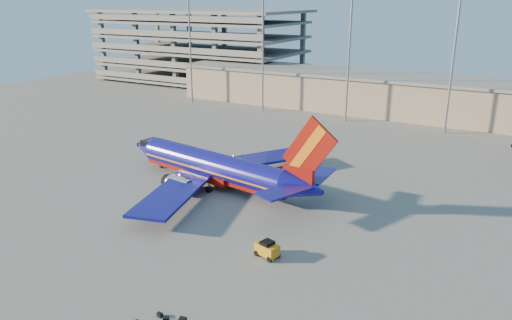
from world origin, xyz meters
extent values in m
plane|color=slate|center=(0.00, 0.00, 0.00)|extent=(220.00, 220.00, 0.00)
cube|color=gray|center=(10.00, 58.00, 4.00)|extent=(120.00, 15.00, 8.00)
cube|color=slate|center=(10.00, 58.00, 8.20)|extent=(122.00, 16.00, 0.60)
cube|color=slate|center=(-62.00, 74.00, 1.00)|extent=(60.00, 30.00, 0.70)
cube|color=slate|center=(-62.00, 74.00, 5.20)|extent=(60.00, 30.00, 0.70)
cube|color=slate|center=(-62.00, 74.00, 9.40)|extent=(60.00, 30.00, 0.70)
cube|color=slate|center=(-62.00, 74.00, 13.60)|extent=(60.00, 30.00, 0.70)
cube|color=slate|center=(-62.00, 74.00, 17.80)|extent=(60.00, 30.00, 0.70)
cube|color=slate|center=(-62.00, 74.00, 21.00)|extent=(62.00, 32.00, 0.80)
cube|color=slate|center=(-62.00, 87.00, 10.50)|extent=(1.20, 1.20, 21.00)
cylinder|color=gray|center=(-45.00, 46.00, 14.00)|extent=(0.44, 0.44, 28.00)
cylinder|color=gray|center=(-25.00, 46.00, 14.00)|extent=(0.44, 0.44, 28.00)
cylinder|color=gray|center=(-5.00, 46.00, 14.00)|extent=(0.44, 0.44, 28.00)
cylinder|color=gray|center=(15.00, 46.00, 14.00)|extent=(0.44, 0.44, 28.00)
cylinder|color=navy|center=(-7.91, 1.24, 2.75)|extent=(24.70, 7.62, 3.76)
cube|color=maroon|center=(-7.91, 1.24, 1.78)|extent=(24.58, 6.91, 1.32)
cube|color=orange|center=(-7.91, 1.24, 2.49)|extent=(24.71, 7.66, 0.22)
cone|color=navy|center=(-22.07, 3.53, 2.75)|extent=(4.82, 4.40, 3.76)
cube|color=black|center=(-20.76, 3.32, 3.71)|extent=(2.83, 3.00, 0.81)
cone|color=navy|center=(6.75, -1.13, 3.10)|extent=(5.82, 4.56, 3.76)
cube|color=maroon|center=(5.94, -1.00, 4.48)|extent=(4.31, 1.23, 2.24)
cube|color=maroon|center=(7.35, -1.23, 8.04)|extent=(7.42, 1.51, 8.12)
cube|color=orange|center=(7.15, -1.20, 8.04)|extent=(4.97, 1.22, 6.37)
cube|color=navy|center=(6.90, 2.35, 3.66)|extent=(3.37, 6.65, 0.22)
cube|color=navy|center=(5.79, -4.48, 3.66)|extent=(5.20, 7.17, 0.22)
cube|color=navy|center=(-4.98, 9.83, 1.83)|extent=(12.89, 15.98, 0.36)
cube|color=navy|center=(-7.84, -7.84, 1.83)|extent=(8.95, 16.54, 0.36)
cube|color=maroon|center=(-7.41, 1.16, 1.37)|extent=(6.66, 4.89, 1.02)
cylinder|color=gray|center=(-8.27, 6.66, 1.17)|extent=(3.96, 2.69, 2.14)
cylinder|color=gray|center=(-9.96, -3.78, 1.17)|extent=(3.96, 2.69, 2.14)
cylinder|color=gray|center=(-18.96, 3.03, 0.56)|extent=(0.28, 0.28, 1.12)
cylinder|color=black|center=(-18.96, 3.03, 0.33)|extent=(0.68, 0.36, 0.65)
cylinder|color=black|center=(-5.98, 3.61, 0.43)|extent=(0.93, 0.69, 0.85)
cylinder|color=black|center=(-6.83, -1.61, 0.43)|extent=(0.93, 0.69, 0.85)
cube|color=orange|center=(8.27, -13.12, 0.85)|extent=(2.64, 1.93, 1.13)
cube|color=black|center=(8.27, -13.12, 1.52)|extent=(1.42, 1.49, 0.39)
cylinder|color=black|center=(7.57, -12.28, 0.29)|extent=(0.62, 0.35, 0.59)
cylinder|color=black|center=(7.24, -13.48, 0.29)|extent=(0.62, 0.35, 0.59)
cylinder|color=black|center=(9.31, -12.76, 0.29)|extent=(0.62, 0.35, 0.59)
cylinder|color=black|center=(8.98, -13.95, 0.29)|extent=(0.62, 0.35, 0.59)
cube|color=black|center=(7.54, -25.93, 0.26)|extent=(0.64, 0.47, 0.51)
cube|color=black|center=(5.38, -26.20, 0.18)|extent=(0.50, 0.37, 0.36)
cube|color=black|center=(6.20, -26.41, 0.19)|extent=(0.62, 0.59, 0.39)
camera|label=1|loc=(29.45, -52.52, 24.91)|focal=35.00mm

